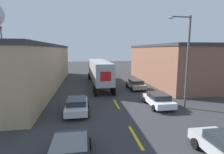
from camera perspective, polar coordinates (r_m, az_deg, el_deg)
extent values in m
cube|color=gold|center=(12.12, 7.66, -18.78)|extent=(0.20, 3.17, 0.01)
cube|color=gold|center=(18.44, 1.45, -8.76)|extent=(0.20, 3.17, 0.01)
cube|color=tan|center=(28.84, -26.53, 2.77)|extent=(9.68, 29.71, 5.93)
cube|color=#333338|center=(28.71, -26.98, 9.05)|extent=(9.88, 29.91, 0.40)
cube|color=brown|center=(31.93, 19.53, 3.79)|extent=(9.75, 19.84, 6.00)
cube|color=#333338|center=(31.83, 19.83, 9.53)|extent=(9.95, 20.04, 0.40)
cube|color=black|center=(34.09, -5.60, 2.67)|extent=(2.30, 3.18, 2.73)
cube|color=#A8A8B2|center=(26.21, -4.05, 2.19)|extent=(2.73, 12.17, 2.79)
cube|color=red|center=(20.26, -2.04, 0.18)|extent=(1.27, 0.07, 1.11)
cylinder|color=black|center=(34.77, -3.73, 0.55)|extent=(0.32, 1.04, 1.03)
cylinder|color=black|center=(34.57, -7.53, 0.44)|extent=(0.32, 1.04, 1.03)
cylinder|color=black|center=(33.55, -3.46, 0.24)|extent=(0.32, 1.04, 1.03)
cylinder|color=black|center=(33.34, -7.41, 0.13)|extent=(0.32, 1.04, 1.03)
cylinder|color=black|center=(22.98, 0.01, -3.85)|extent=(0.32, 1.04, 1.03)
cylinder|color=black|center=(22.67, -5.76, -4.07)|extent=(0.32, 1.04, 1.03)
cylinder|color=black|center=(21.64, 0.70, -4.66)|extent=(0.32, 1.04, 1.03)
cylinder|color=black|center=(21.31, -5.43, -4.92)|extent=(0.32, 1.04, 1.03)
cube|color=silver|center=(18.12, 14.76, -7.46)|extent=(1.88, 4.18, 0.56)
cube|color=#23282D|center=(17.87, 14.99, -5.98)|extent=(1.66, 2.17, 0.47)
cylinder|color=black|center=(19.70, 15.76, -7.02)|extent=(0.22, 0.61, 0.61)
cylinder|color=black|center=(19.01, 10.54, -7.41)|extent=(0.22, 0.61, 0.61)
cylinder|color=black|center=(17.49, 19.30, -9.25)|extent=(0.22, 0.61, 0.61)
cylinder|color=black|center=(16.71, 13.50, -9.84)|extent=(0.22, 0.61, 0.61)
cube|color=silver|center=(16.14, -11.39, -9.39)|extent=(1.88, 4.18, 0.56)
cube|color=#23282D|center=(15.86, -11.47, -7.76)|extent=(1.66, 2.17, 0.47)
cylinder|color=black|center=(17.44, -8.05, -8.87)|extent=(0.22, 0.61, 0.61)
cylinder|color=black|center=(17.53, -14.29, -8.97)|extent=(0.22, 0.61, 0.61)
cylinder|color=black|center=(14.99, -7.90, -11.90)|extent=(0.22, 0.61, 0.61)
cylinder|color=black|center=(15.10, -15.23, -11.99)|extent=(0.22, 0.61, 0.61)
cylinder|color=black|center=(11.71, 25.59, -19.01)|extent=(0.22, 0.61, 0.61)
cube|color=tan|center=(25.27, 7.70, -2.57)|extent=(1.88, 4.18, 0.56)
cube|color=#23282D|center=(25.05, 7.81, -1.47)|extent=(1.66, 2.17, 0.47)
cylinder|color=black|center=(26.81, 8.84, -2.54)|extent=(0.22, 0.61, 0.61)
cylinder|color=black|center=(26.31, 4.92, -2.69)|extent=(0.22, 0.61, 0.61)
cylinder|color=black|center=(24.41, 10.67, -3.74)|extent=(0.22, 0.61, 0.61)
cylinder|color=black|center=(23.86, 6.39, -3.94)|extent=(0.22, 0.61, 0.61)
cube|color=black|center=(9.59, -13.42, -23.03)|extent=(1.88, 4.18, 0.56)
cube|color=#23282D|center=(9.22, -13.61, -20.70)|extent=(1.66, 2.17, 0.47)
cylinder|color=black|center=(10.82, -7.46, -20.61)|extent=(0.22, 0.61, 0.61)
cylinder|color=black|center=(10.96, -18.04, -20.58)|extent=(0.22, 0.61, 0.61)
cylinder|color=#47474C|center=(48.86, -32.09, 7.45)|extent=(0.28, 0.28, 10.88)
cylinder|color=#4C4C51|center=(17.72, 23.38, 4.01)|extent=(0.20, 0.20, 8.63)
cylinder|color=#4C4C51|center=(17.42, 21.56, 17.82)|extent=(1.86, 0.11, 0.11)
ellipsoid|color=silver|center=(16.97, 18.69, 17.87)|extent=(0.56, 0.32, 0.22)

